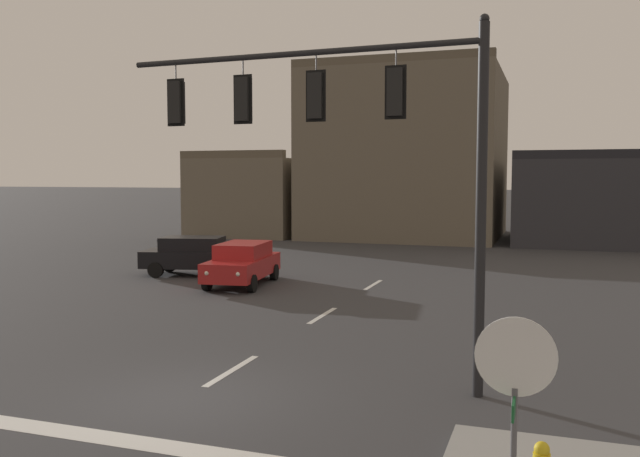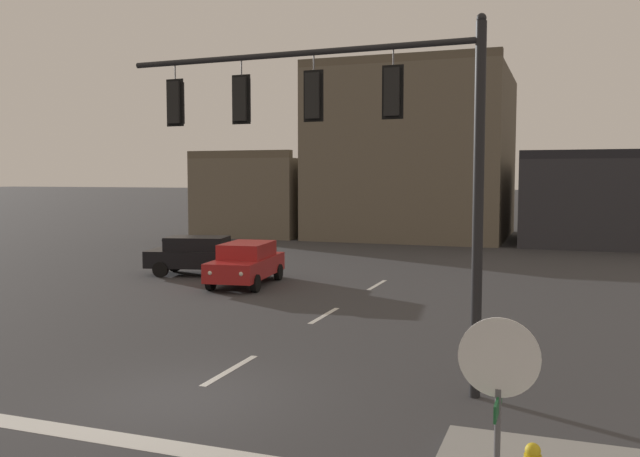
% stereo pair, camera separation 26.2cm
% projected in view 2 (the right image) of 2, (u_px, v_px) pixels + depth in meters
% --- Properties ---
extents(ground_plane, '(400.00, 400.00, 0.00)m').
position_uv_depth(ground_plane, '(180.00, 399.00, 12.52)').
color(ground_plane, '#353538').
extents(stop_bar_paint, '(6.40, 0.50, 0.01)m').
position_uv_depth(stop_bar_paint, '(113.00, 438.00, 10.64)').
color(stop_bar_paint, silver).
rests_on(stop_bar_paint, ground).
extents(lane_centreline, '(0.16, 26.40, 0.01)m').
position_uv_depth(lane_centreline, '(230.00, 370.00, 14.39)').
color(lane_centreline, silver).
rests_on(lane_centreline, ground).
extents(signal_mast_near_side, '(7.63, 0.59, 7.07)m').
position_uv_depth(signal_mast_near_side, '(346.00, 129.00, 13.24)').
color(signal_mast_near_side, black).
rests_on(signal_mast_near_side, ground).
extents(stop_sign, '(0.76, 0.64, 2.83)m').
position_uv_depth(stop_sign, '(498.00, 389.00, 6.32)').
color(stop_sign, '#56565B').
rests_on(stop_sign, ground).
extents(car_lot_nearside, '(4.69, 2.72, 1.61)m').
position_uv_depth(car_lot_nearside, '(200.00, 255.00, 28.18)').
color(car_lot_nearside, black).
rests_on(car_lot_nearside, ground).
extents(car_lot_middle, '(2.34, 4.61, 1.61)m').
position_uv_depth(car_lot_middle, '(246.00, 262.00, 25.62)').
color(car_lot_middle, '#A81E1E').
rests_on(car_lot_middle, ground).
extents(building_row, '(39.14, 12.29, 11.43)m').
position_uv_depth(building_row, '(453.00, 174.00, 44.93)').
color(building_row, '#665B4C').
rests_on(building_row, ground).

